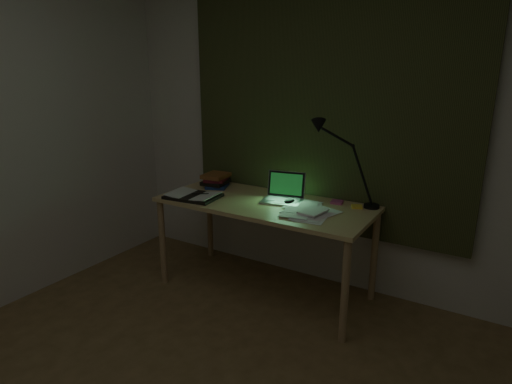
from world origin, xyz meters
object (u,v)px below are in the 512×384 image
Objects in this scene: desk at (264,247)px; laptop at (282,189)px; book_stack at (217,180)px; loose_papers at (308,210)px; desk_lamp at (375,166)px; open_textbook at (193,196)px.

laptop is (0.11, 0.06, 0.46)m from desk.
book_stack reaches higher than desk.
book_stack is at bearing 160.09° from laptop.
book_stack is at bearing 167.57° from loose_papers.
desk_lamp reaches higher than loose_papers.
desk is 7.37× the size of book_stack.
book_stack is at bearing 89.62° from open_textbook.
desk is at bearing -16.42° from book_stack.
laptop is at bearing -158.65° from desk_lamp.
desk is 0.52m from loose_papers.
desk is 0.66m from open_textbook.
book_stack is 0.93m from loose_papers.
desk_lamp reaches higher than book_stack.
loose_papers is at bearing -33.03° from laptop.
open_textbook reaches higher than loose_papers.
loose_papers is at bearing 3.44° from open_textbook.
book_stack is at bearing 163.58° from desk.
desk_lamp is at bearing 8.20° from laptop.
laptop is at bearing 15.72° from open_textbook.
loose_papers is at bearing -135.64° from desk_lamp.
book_stack is (-0.03, 0.35, 0.04)m from open_textbook.
laptop is at bearing 30.14° from desk.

